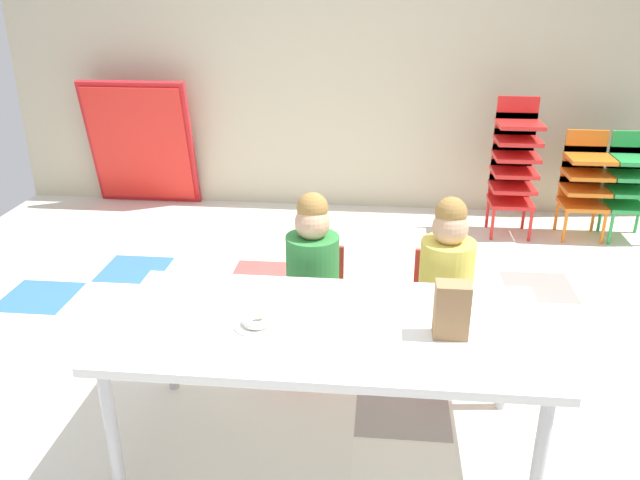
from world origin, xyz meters
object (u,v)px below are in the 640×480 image
object	(u,v)px
folded_activity_table	(141,144)
paper_bag_brown	(452,310)
seated_child_middle_seat	(446,271)
kid_chair_green_stack	(631,179)
kid_chair_orange_stack	(585,178)
paper_plate_near_edge	(257,325)
donut_powdered_on_plate	(257,320)
seated_child_near_camera	(313,265)
kid_chair_red_stack	(514,161)
craft_table	(328,334)

from	to	relation	value
folded_activity_table	paper_bag_brown	bearing A→B (deg)	-52.16
seated_child_middle_seat	folded_activity_table	world-z (taller)	folded_activity_table
kid_chair_green_stack	paper_bag_brown	distance (m)	3.07
paper_bag_brown	seated_child_middle_seat	bearing A→B (deg)	86.01
seated_child_middle_seat	kid_chair_orange_stack	world-z (taller)	seated_child_middle_seat
kid_chair_orange_stack	paper_bag_brown	distance (m)	2.92
kid_chair_orange_stack	paper_plate_near_edge	xyz separation A→B (m)	(-1.98, -2.63, 0.15)
paper_plate_near_edge	donut_powdered_on_plate	bearing A→B (deg)	0.00
folded_activity_table	donut_powdered_on_plate	xyz separation A→B (m)	(1.58, -2.99, 0.09)
kid_chair_green_stack	donut_powdered_on_plate	world-z (taller)	kid_chair_green_stack
kid_chair_orange_stack	paper_bag_brown	bearing A→B (deg)	-115.26
kid_chair_orange_stack	paper_bag_brown	xyz separation A→B (m)	(-1.24, -2.63, 0.25)
seated_child_near_camera	kid_chair_red_stack	bearing A→B (deg)	56.23
paper_plate_near_edge	donut_powdered_on_plate	distance (m)	0.02
seated_child_middle_seat	kid_chair_green_stack	size ratio (longest dim) A/B	1.15
kid_chair_green_stack	seated_child_near_camera	bearing A→B (deg)	-138.00
kid_chair_orange_stack	paper_plate_near_edge	bearing A→B (deg)	-126.97
folded_activity_table	paper_plate_near_edge	world-z (taller)	folded_activity_table
paper_bag_brown	donut_powdered_on_plate	distance (m)	0.75
seated_child_near_camera	paper_bag_brown	distance (m)	0.91
seated_child_near_camera	kid_chair_green_stack	size ratio (longest dim) A/B	1.15
folded_activity_table	paper_bag_brown	xyz separation A→B (m)	(2.32, -2.99, 0.17)
seated_child_middle_seat	paper_bag_brown	world-z (taller)	seated_child_middle_seat
kid_chair_red_stack	donut_powdered_on_plate	world-z (taller)	kid_chair_red_stack
kid_chair_red_stack	donut_powdered_on_plate	xyz separation A→B (m)	(-1.45, -2.63, 0.05)
kid_chair_red_stack	seated_child_near_camera	bearing A→B (deg)	-123.77
craft_table	kid_chair_red_stack	size ratio (longest dim) A/B	1.65
craft_table	donut_powdered_on_plate	xyz separation A→B (m)	(-0.27, -0.05, 0.07)
kid_chair_green_stack	paper_bag_brown	xyz separation A→B (m)	(-1.57, -2.63, 0.25)
kid_chair_green_stack	craft_table	bearing A→B (deg)	-128.30
paper_plate_near_edge	donut_powdered_on_plate	world-z (taller)	donut_powdered_on_plate
paper_plate_near_edge	seated_child_middle_seat	bearing A→B (deg)	40.71
folded_activity_table	paper_plate_near_edge	distance (m)	3.38
kid_chair_red_stack	folded_activity_table	bearing A→B (deg)	173.28
paper_plate_near_edge	donut_powdered_on_plate	size ratio (longest dim) A/B	1.53
seated_child_near_camera	donut_powdered_on_plate	world-z (taller)	seated_child_near_camera
craft_table	paper_plate_near_edge	bearing A→B (deg)	-169.91
seated_child_near_camera	folded_activity_table	bearing A→B (deg)	126.68
kid_chair_orange_stack	paper_plate_near_edge	world-z (taller)	kid_chair_orange_stack
seated_child_near_camera	seated_child_middle_seat	bearing A→B (deg)	-0.00
kid_chair_green_stack	donut_powdered_on_plate	bearing A→B (deg)	-131.30
kid_chair_orange_stack	folded_activity_table	bearing A→B (deg)	174.27
donut_powdered_on_plate	craft_table	bearing A→B (deg)	10.09
seated_child_near_camera	kid_chair_green_stack	distance (m)	2.92
kid_chair_green_stack	paper_plate_near_edge	xyz separation A→B (m)	(-2.31, -2.63, 0.15)
kid_chair_green_stack	donut_powdered_on_plate	size ratio (longest dim) A/B	6.78
folded_activity_table	paper_plate_near_edge	size ratio (longest dim) A/B	6.04
craft_table	kid_chair_orange_stack	size ratio (longest dim) A/B	2.15
seated_child_near_camera	kid_chair_red_stack	xyz separation A→B (m)	(1.31, 1.95, 0.02)
craft_table	paper_bag_brown	bearing A→B (deg)	-5.44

